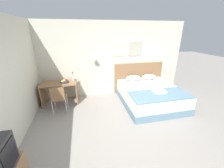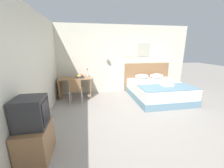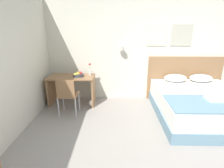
# 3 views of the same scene
# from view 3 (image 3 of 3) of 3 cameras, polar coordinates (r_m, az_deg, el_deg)

# --- Properties ---
(wall_back) EXTENTS (5.68, 0.31, 2.65)m
(wall_back) POSITION_cam_3_polar(r_m,az_deg,el_deg) (4.68, 9.68, 10.94)
(wall_back) COLOR beige
(wall_back) RESTS_ON ground_plane
(bed) EXTENTS (1.82, 2.03, 0.57)m
(bed) POSITION_cam_3_polar(r_m,az_deg,el_deg) (4.27, 26.78, -6.12)
(bed) COLOR #66899E
(bed) RESTS_ON ground_plane
(headboard) EXTENTS (1.94, 0.06, 1.16)m
(headboard) POSITION_cam_3_polar(r_m,az_deg,el_deg) (5.07, 22.41, 1.72)
(headboard) COLOR #8E6642
(headboard) RESTS_ON ground_plane
(pillow_left) EXTENTS (0.56, 0.37, 0.19)m
(pillow_left) POSITION_cam_3_polar(r_m,az_deg,el_deg) (4.70, 20.00, 1.86)
(pillow_left) COLOR white
(pillow_left) RESTS_ON bed
(pillow_right) EXTENTS (0.56, 0.37, 0.19)m
(pillow_right) POSITION_cam_3_polar(r_m,az_deg,el_deg) (4.95, 27.04, 1.72)
(pillow_right) COLOR white
(pillow_right) RESTS_ON bed
(throw_blanket) EXTENTS (1.77, 0.81, 0.02)m
(throw_blanket) POSITION_cam_3_polar(r_m,az_deg,el_deg) (3.68, 31.22, -5.48)
(throw_blanket) COLOR #66899E
(throw_blanket) RESTS_ON bed
(folded_towel_near_foot) EXTENTS (0.35, 0.27, 0.06)m
(folded_towel_near_foot) POSITION_cam_3_polar(r_m,az_deg,el_deg) (3.80, 30.89, -4.04)
(folded_towel_near_foot) COLOR white
(folded_towel_near_foot) RESTS_ON throw_blanket
(desk) EXTENTS (1.12, 0.60, 0.74)m
(desk) POSITION_cam_3_polar(r_m,az_deg,el_deg) (4.51, -12.95, -0.23)
(desk) COLOR #8E6642
(desk) RESTS_ON ground_plane
(desk_chair) EXTENTS (0.41, 0.41, 0.85)m
(desk_chair) POSITION_cam_3_polar(r_m,az_deg,el_deg) (3.91, -14.44, -3.16)
(desk_chair) COLOR #8E6642
(desk_chair) RESTS_ON ground_plane
(fruit_bowl) EXTENTS (0.26, 0.26, 0.12)m
(fruit_bowl) POSITION_cam_3_polar(r_m,az_deg,el_deg) (4.37, -10.87, 2.99)
(fruit_bowl) COLOR #333842
(fruit_bowl) RESTS_ON desk
(flower_vase) EXTENTS (0.07, 0.07, 0.31)m
(flower_vase) POSITION_cam_3_polar(r_m,az_deg,el_deg) (4.40, -7.18, 4.29)
(flower_vase) COLOR silver
(flower_vase) RESTS_ON desk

